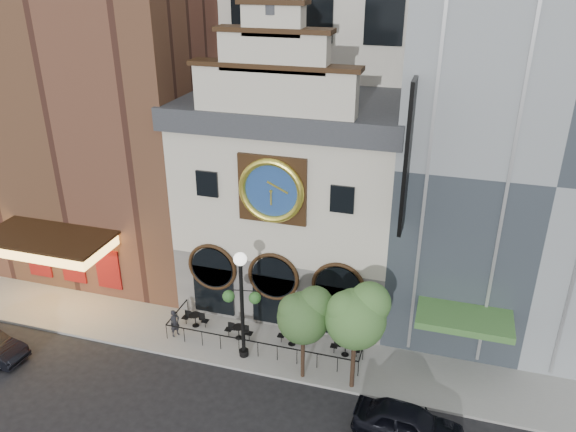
{
  "coord_description": "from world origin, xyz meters",
  "views": [
    {
      "loc": [
        8.32,
        -21.03,
        19.21
      ],
      "look_at": [
        0.2,
        6.0,
        6.19
      ],
      "focal_mm": 35.0,
      "sensor_mm": 36.0,
      "label": 1
    }
  ],
  "objects_px": {
    "bistro_1": "(239,331)",
    "tree_left": "(304,314)",
    "bistro_0": "(195,319)",
    "tree_right": "(357,314)",
    "lamppost": "(242,294)",
    "car_right": "(409,424)",
    "pedestrian": "(175,323)",
    "bistro_2": "(292,337)",
    "bistro_3": "(345,348)"
  },
  "relations": [
    {
      "from": "bistro_0",
      "to": "tree_right",
      "type": "relative_size",
      "value": 0.28
    },
    {
      "from": "bistro_2",
      "to": "tree_right",
      "type": "height_order",
      "value": "tree_right"
    },
    {
      "from": "tree_left",
      "to": "bistro_2",
      "type": "bearing_deg",
      "value": 119.56
    },
    {
      "from": "bistro_2",
      "to": "car_right",
      "type": "bearing_deg",
      "value": -34.99
    },
    {
      "from": "bistro_0",
      "to": "lamppost",
      "type": "bearing_deg",
      "value": -24.83
    },
    {
      "from": "bistro_2",
      "to": "bistro_1",
      "type": "bearing_deg",
      "value": -173.93
    },
    {
      "from": "lamppost",
      "to": "bistro_2",
      "type": "bearing_deg",
      "value": 26.43
    },
    {
      "from": "bistro_0",
      "to": "bistro_3",
      "type": "distance_m",
      "value": 8.66
    },
    {
      "from": "lamppost",
      "to": "tree_right",
      "type": "xyz_separation_m",
      "value": [
        5.93,
        -0.64,
        0.39
      ]
    },
    {
      "from": "bistro_0",
      "to": "car_right",
      "type": "height_order",
      "value": "car_right"
    },
    {
      "from": "bistro_1",
      "to": "bistro_3",
      "type": "height_order",
      "value": "same"
    },
    {
      "from": "bistro_0",
      "to": "car_right",
      "type": "relative_size",
      "value": 0.33
    },
    {
      "from": "bistro_0",
      "to": "pedestrian",
      "type": "xyz_separation_m",
      "value": [
        -0.67,
        -1.12,
        0.34
      ]
    },
    {
      "from": "pedestrian",
      "to": "tree_left",
      "type": "distance_m",
      "value": 8.28
    },
    {
      "from": "bistro_2",
      "to": "bistro_3",
      "type": "relative_size",
      "value": 1.0
    },
    {
      "from": "bistro_1",
      "to": "car_right",
      "type": "xyz_separation_m",
      "value": [
        9.6,
        -4.34,
        0.21
      ]
    },
    {
      "from": "bistro_2",
      "to": "lamppost",
      "type": "xyz_separation_m",
      "value": [
        -2.16,
        -1.6,
        3.32
      ]
    },
    {
      "from": "pedestrian",
      "to": "tree_left",
      "type": "bearing_deg",
      "value": -69.1
    },
    {
      "from": "bistro_0",
      "to": "pedestrian",
      "type": "height_order",
      "value": "pedestrian"
    },
    {
      "from": "tree_left",
      "to": "bistro_3",
      "type": "bearing_deg",
      "value": 52.68
    },
    {
      "from": "car_right",
      "to": "bistro_1",
      "type": "bearing_deg",
      "value": 69.97
    },
    {
      "from": "bistro_1",
      "to": "pedestrian",
      "type": "xyz_separation_m",
      "value": [
        -3.45,
        -0.76,
        0.34
      ]
    },
    {
      "from": "bistro_3",
      "to": "car_right",
      "type": "xyz_separation_m",
      "value": [
        3.71,
        -4.6,
        0.21
      ]
    },
    {
      "from": "bistro_1",
      "to": "tree_right",
      "type": "distance_m",
      "value": 7.91
    },
    {
      "from": "bistro_1",
      "to": "tree_left",
      "type": "relative_size",
      "value": 0.31
    },
    {
      "from": "bistro_0",
      "to": "tree_right",
      "type": "xyz_separation_m",
      "value": [
        9.49,
        -2.29,
        3.72
      ]
    },
    {
      "from": "pedestrian",
      "to": "tree_right",
      "type": "relative_size",
      "value": 0.28
    },
    {
      "from": "bistro_1",
      "to": "bistro_3",
      "type": "xyz_separation_m",
      "value": [
        5.89,
        0.26,
        0.0
      ]
    },
    {
      "from": "bistro_2",
      "to": "bistro_3",
      "type": "xyz_separation_m",
      "value": [
        2.94,
        -0.05,
        0.0
      ]
    },
    {
      "from": "lamppost",
      "to": "tree_left",
      "type": "xyz_separation_m",
      "value": [
        3.43,
        -0.64,
        -0.08
      ]
    },
    {
      "from": "car_right",
      "to": "tree_right",
      "type": "bearing_deg",
      "value": 54.34
    },
    {
      "from": "lamppost",
      "to": "tree_right",
      "type": "distance_m",
      "value": 5.98
    },
    {
      "from": "pedestrian",
      "to": "bistro_2",
      "type": "bearing_deg",
      "value": -50.86
    },
    {
      "from": "bistro_0",
      "to": "bistro_2",
      "type": "xyz_separation_m",
      "value": [
        5.72,
        -0.04,
        0.0
      ]
    },
    {
      "from": "pedestrian",
      "to": "lamppost",
      "type": "height_order",
      "value": "lamppost"
    },
    {
      "from": "bistro_1",
      "to": "lamppost",
      "type": "xyz_separation_m",
      "value": [
        0.79,
        -1.29,
        3.32
      ]
    },
    {
      "from": "lamppost",
      "to": "tree_right",
      "type": "relative_size",
      "value": 1.07
    },
    {
      "from": "bistro_0",
      "to": "tree_left",
      "type": "relative_size",
      "value": 0.31
    },
    {
      "from": "bistro_2",
      "to": "car_right",
      "type": "height_order",
      "value": "car_right"
    },
    {
      "from": "bistro_1",
      "to": "bistro_3",
      "type": "bearing_deg",
      "value": 2.53
    },
    {
      "from": "bistro_0",
      "to": "car_right",
      "type": "distance_m",
      "value": 13.23
    },
    {
      "from": "tree_left",
      "to": "tree_right",
      "type": "distance_m",
      "value": 2.54
    },
    {
      "from": "bistro_2",
      "to": "tree_right",
      "type": "relative_size",
      "value": 0.28
    },
    {
      "from": "bistro_0",
      "to": "bistro_3",
      "type": "height_order",
      "value": "same"
    },
    {
      "from": "bistro_2",
      "to": "tree_right",
      "type": "distance_m",
      "value": 5.75
    },
    {
      "from": "bistro_2",
      "to": "lamppost",
      "type": "height_order",
      "value": "lamppost"
    },
    {
      "from": "car_right",
      "to": "bistro_3",
      "type": "bearing_deg",
      "value": 43.18
    },
    {
      "from": "pedestrian",
      "to": "tree_right",
      "type": "bearing_deg",
      "value": -66.96
    },
    {
      "from": "bistro_3",
      "to": "bistro_0",
      "type": "bearing_deg",
      "value": 179.35
    },
    {
      "from": "bistro_1",
      "to": "car_right",
      "type": "bearing_deg",
      "value": -24.35
    }
  ]
}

